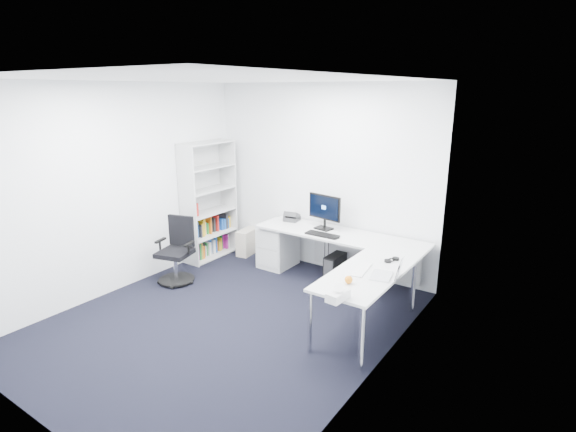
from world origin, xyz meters
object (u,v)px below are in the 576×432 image
Objects in this scene: l_desk at (328,266)px; laptop at (382,267)px; task_chair at (175,251)px; monitor at (324,212)px; bookshelf at (209,201)px.

laptop is (1.03, -0.71, 0.46)m from l_desk.
task_chair reaches higher than l_desk.
laptop is (2.90, 0.26, 0.35)m from task_chair.
task_chair is 2.14m from monitor.
laptop is at bearing -34.30° from l_desk.
bookshelf reaches higher than monitor.
monitor is at bearing 126.97° from l_desk.
monitor reaches higher than l_desk.
monitor is (-0.30, 0.40, 0.60)m from l_desk.
task_chair is 2.93m from laptop.
l_desk is 2.11m from task_chair.
bookshelf is at bearing -160.55° from monitor.
laptop reaches higher than l_desk.
l_desk is 1.30× the size of bookshelf.
bookshelf is 3.47× the size of monitor.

